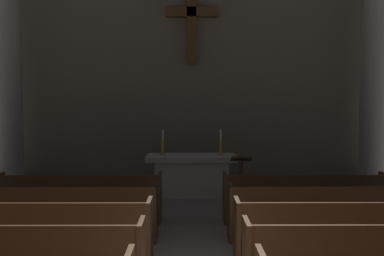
% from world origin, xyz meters
% --- Properties ---
extents(pew_left_row_3, '(3.15, 0.50, 0.95)m').
position_xyz_m(pew_left_row_3, '(-2.17, 2.21, 0.48)').
color(pew_left_row_3, brown).
rests_on(pew_left_row_3, ground).
extents(pew_left_row_4, '(3.15, 0.50, 0.95)m').
position_xyz_m(pew_left_row_4, '(-2.17, 3.33, 0.48)').
color(pew_left_row_4, brown).
rests_on(pew_left_row_4, ground).
extents(pew_left_row_5, '(3.15, 0.50, 0.95)m').
position_xyz_m(pew_left_row_5, '(-2.17, 4.45, 0.48)').
color(pew_left_row_5, brown).
rests_on(pew_left_row_5, ground).
extents(pew_right_row_3, '(3.15, 0.50, 0.95)m').
position_xyz_m(pew_right_row_3, '(2.17, 2.21, 0.48)').
color(pew_right_row_3, brown).
rests_on(pew_right_row_3, ground).
extents(pew_right_row_4, '(3.15, 0.50, 0.95)m').
position_xyz_m(pew_right_row_4, '(2.17, 3.33, 0.48)').
color(pew_right_row_4, brown).
rests_on(pew_right_row_4, ground).
extents(pew_right_row_5, '(3.15, 0.50, 0.95)m').
position_xyz_m(pew_right_row_5, '(2.17, 4.45, 0.48)').
color(pew_right_row_5, brown).
rests_on(pew_right_row_5, ground).
extents(column_left_fourth, '(1.02, 1.02, 7.26)m').
position_xyz_m(column_left_fourth, '(-4.78, 7.80, 3.54)').
color(column_left_fourth, '#ADA89E').
rests_on(column_left_fourth, ground).
extents(column_right_fourth, '(1.02, 1.02, 7.26)m').
position_xyz_m(column_right_fourth, '(4.78, 7.80, 3.54)').
color(column_right_fourth, '#ADA89E').
rests_on(column_right_fourth, ground).
extents(altar, '(2.20, 0.90, 1.01)m').
position_xyz_m(altar, '(0.00, 6.80, 0.53)').
color(altar, '#BCB7AD').
rests_on(altar, ground).
extents(candlestick_left, '(0.16, 0.16, 0.63)m').
position_xyz_m(candlestick_left, '(-0.70, 6.80, 1.21)').
color(candlestick_left, '#B79338').
rests_on(candlestick_left, altar).
extents(candlestick_right, '(0.16, 0.16, 0.63)m').
position_xyz_m(candlestick_right, '(0.70, 6.80, 1.21)').
color(candlestick_right, '#B79338').
rests_on(candlestick_right, altar).
extents(apse_with_cross, '(10.65, 0.51, 8.05)m').
position_xyz_m(apse_with_cross, '(0.00, 8.92, 4.03)').
color(apse_with_cross, '#706656').
rests_on(apse_with_cross, ground).
extents(lectern, '(0.44, 0.36, 1.15)m').
position_xyz_m(lectern, '(1.06, 5.60, 0.55)').
color(lectern, brown).
rests_on(lectern, ground).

